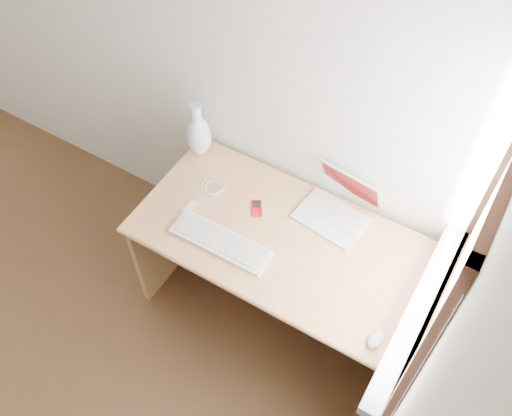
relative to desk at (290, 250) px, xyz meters
The scene contains 10 objects.
back_wall 1.33m from the desk, 164.25° to the left, with size 3.50×0.04×2.60m, color white.
window 1.04m from the desk, 13.11° to the right, with size 0.11×0.99×1.10m.
desk is the anchor object (origin of this frame).
laptop 0.33m from the desk, 50.51° to the left, with size 0.34×0.30×0.21m.
external_keyboard 0.40m from the desk, 132.55° to the right, with size 0.47×0.15×0.02m.
mouse 0.68m from the desk, 30.53° to the right, with size 0.05×0.09×0.03m, color white.
ipod 0.28m from the desk, behind, with size 0.09×0.11×0.01m.
cable_coil 0.49m from the desk, behind, with size 0.11×0.11×0.01m, color white.
remote 0.53m from the desk, 161.35° to the right, with size 0.03×0.09×0.01m, color white.
vase 0.72m from the desk, 165.52° to the left, with size 0.13×0.13×0.32m.
Camera 1 is at (1.67, 0.07, 2.85)m, focal length 40.00 mm.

